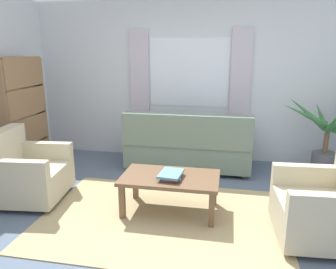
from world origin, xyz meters
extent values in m
plane|color=slate|center=(0.00, 0.00, 0.00)|extent=(6.24, 6.24, 0.00)
cube|color=silver|center=(0.00, 2.26, 1.30)|extent=(5.32, 0.12, 2.60)
cube|color=white|center=(0.00, 2.20, 1.45)|extent=(1.30, 0.01, 1.10)
cube|color=silver|center=(-0.83, 2.17, 1.45)|extent=(0.32, 0.06, 1.40)
cube|color=silver|center=(0.83, 2.17, 1.45)|extent=(0.32, 0.06, 1.40)
cube|color=tan|center=(0.00, 0.00, 0.01)|extent=(2.68, 1.87, 0.01)
cube|color=slate|center=(0.08, 1.68, 0.25)|extent=(1.90, 0.80, 0.38)
cube|color=slate|center=(0.08, 1.36, 0.68)|extent=(1.90, 0.20, 0.48)
cube|color=slate|center=(0.95, 1.68, 0.56)|extent=(0.16, 0.80, 0.24)
cube|color=slate|center=(-0.79, 1.68, 0.56)|extent=(0.16, 0.80, 0.24)
cylinder|color=brown|center=(0.93, 1.98, 0.03)|extent=(0.06, 0.06, 0.06)
cylinder|color=brown|center=(-0.77, 1.98, 0.03)|extent=(0.06, 0.06, 0.06)
cylinder|color=brown|center=(0.93, 1.38, 0.03)|extent=(0.06, 0.06, 0.06)
cylinder|color=brown|center=(-0.77, 1.38, 0.03)|extent=(0.06, 0.06, 0.06)
cube|color=#BCB293|center=(-1.69, 0.18, 0.24)|extent=(0.89, 0.92, 0.36)
cube|color=#BCB293|center=(-2.02, 0.14, 0.65)|extent=(0.27, 0.85, 0.46)
cube|color=#BCB293|center=(-1.65, -0.18, 0.53)|extent=(0.81, 0.21, 0.22)
cube|color=#BCB293|center=(-1.73, 0.53, 0.53)|extent=(0.81, 0.21, 0.22)
cylinder|color=brown|center=(-1.34, -0.13, 0.03)|extent=(0.05, 0.05, 0.06)
cylinder|color=brown|center=(-1.41, 0.55, 0.03)|extent=(0.05, 0.05, 0.06)
cylinder|color=brown|center=(-2.05, 0.48, 0.03)|extent=(0.05, 0.05, 0.06)
cube|color=#BCB293|center=(1.59, -0.08, 0.24)|extent=(0.85, 0.89, 0.36)
cube|color=#BCB293|center=(1.57, 0.28, 0.53)|extent=(0.81, 0.17, 0.22)
cube|color=#BCB293|center=(1.61, -0.44, 0.53)|extent=(0.81, 0.17, 0.22)
cylinder|color=brown|center=(1.25, 0.24, 0.03)|extent=(0.05, 0.05, 0.06)
cylinder|color=brown|center=(1.29, -0.44, 0.03)|extent=(0.05, 0.05, 0.06)
cube|color=brown|center=(0.06, 0.19, 0.42)|extent=(1.10, 0.64, 0.04)
cube|color=brown|center=(-0.43, -0.07, 0.20)|extent=(0.06, 0.06, 0.40)
cube|color=brown|center=(0.55, -0.07, 0.20)|extent=(0.06, 0.06, 0.40)
cube|color=brown|center=(-0.43, 0.45, 0.20)|extent=(0.06, 0.06, 0.40)
cube|color=brown|center=(0.55, 0.45, 0.20)|extent=(0.06, 0.06, 0.40)
cube|color=#B23833|center=(0.08, 0.14, 0.45)|extent=(0.22, 0.29, 0.02)
cube|color=#335199|center=(0.08, 0.14, 0.47)|extent=(0.25, 0.32, 0.02)
cube|color=#5B8E93|center=(0.08, 0.13, 0.49)|extent=(0.27, 0.34, 0.03)
cylinder|color=#56565B|center=(2.08, 1.71, 0.18)|extent=(0.35, 0.35, 0.35)
cylinder|color=brown|center=(2.08, 1.71, 0.52)|extent=(0.07, 0.07, 0.32)
cone|color=#38753D|center=(2.04, 1.97, 0.86)|extent=(0.17, 0.50, 0.39)
cone|color=#38753D|center=(1.81, 1.92, 0.92)|extent=(0.53, 0.51, 0.45)
cone|color=#38753D|center=(1.76, 1.75, 0.90)|extent=(0.64, 0.19, 0.35)
cone|color=#38753D|center=(1.89, 1.57, 0.84)|extent=(0.41, 0.37, 0.34)
cone|color=#38753D|center=(2.07, 1.45, 0.86)|extent=(0.12, 0.50, 0.39)
cube|color=olive|center=(-2.38, 1.51, 0.85)|extent=(0.30, 0.04, 1.70)
cube|color=olive|center=(-2.38, 0.61, 0.85)|extent=(0.30, 0.04, 1.70)
cube|color=olive|center=(-2.24, 1.06, 0.85)|extent=(0.02, 0.90, 1.70)
cube|color=olive|center=(-2.38, 1.06, 0.01)|extent=(0.30, 0.86, 0.02)
cube|color=olive|center=(-2.38, 1.06, 0.43)|extent=(0.30, 0.86, 0.02)
cube|color=olive|center=(-2.38, 1.06, 0.86)|extent=(0.30, 0.86, 0.02)
cube|color=olive|center=(-2.38, 1.06, 1.28)|extent=(0.30, 0.86, 0.02)
cube|color=olive|center=(-2.38, 1.06, 1.71)|extent=(0.30, 0.86, 0.02)
cube|color=beige|center=(-2.38, 1.41, 0.59)|extent=(0.23, 0.10, 0.28)
cube|color=#387F4C|center=(-2.38, 1.30, 0.55)|extent=(0.26, 0.09, 0.20)
cube|color=#2D2D33|center=(-2.38, 1.22, 0.54)|extent=(0.24, 0.05, 0.18)
cube|color=#B23833|center=(-2.38, 1.14, 0.58)|extent=(0.26, 0.09, 0.26)
cube|color=#B23833|center=(-2.38, 1.05, 0.54)|extent=(0.23, 0.05, 0.19)
cube|color=orange|center=(-2.38, 0.99, 0.56)|extent=(0.24, 0.06, 0.23)
camera|label=1|loc=(0.68, -3.20, 1.84)|focal=34.94mm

